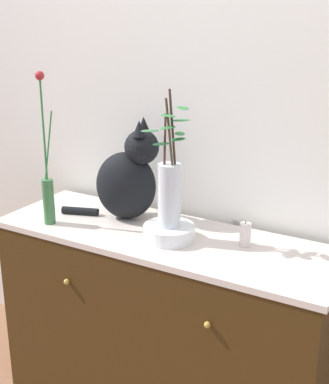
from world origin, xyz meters
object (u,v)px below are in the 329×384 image
Objects in this scene: cat_sitting at (129,178)px; candle_pillar at (245,235)px; vase_slim_green at (48,186)px; bowl_porcelain at (169,232)px; sideboard at (164,325)px; vase_glass_clear at (169,190)px.

cat_sitting is 4.23× the size of candle_pillar.
vase_slim_green is 3.11× the size of bowl_porcelain.
vase_slim_green is 0.54m from bowl_porcelain.
candle_pillar reaches higher than sideboard.
cat_sitting is at bearing 40.38° from vase_slim_green.
vase_slim_green is 1.18× the size of vase_glass_clear.
sideboard is 7.01× the size of bowl_porcelain.
bowl_porcelain is at bearing -37.79° from sideboard.
cat_sitting is 0.29m from vase_glass_clear.
sideboard is 2.25× the size of vase_slim_green.
sideboard is 2.67× the size of vase_glass_clear.
sideboard is at bearing -20.33° from cat_sitting.
bowl_porcelain is (0.04, -0.03, 0.44)m from sideboard.
vase_glass_clear is 0.33m from candle_pillar.
vase_slim_green reaches higher than candle_pillar.
vase_slim_green reaches higher than bowl_porcelain.
candle_pillar is (0.28, 0.09, 0.02)m from bowl_porcelain.
vase_slim_green is at bearing -168.65° from vase_glass_clear.
vase_glass_clear is at bearing -46.95° from bowl_porcelain.
sideboard is at bearing 15.72° from vase_slim_green.
vase_glass_clear is (0.04, -0.03, 0.62)m from sideboard.
cat_sitting is 2.15× the size of bowl_porcelain.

